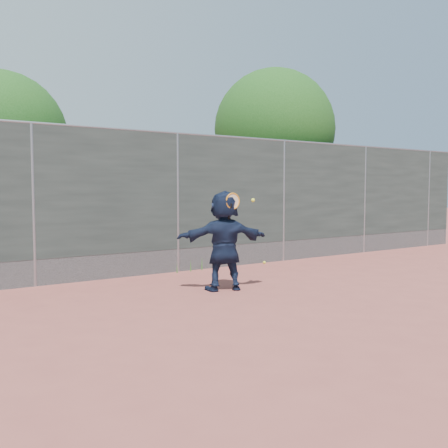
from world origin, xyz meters
TOP-DOWN VIEW (x-y plane):
  - ground at (0.00, 0.00)m, footprint 80.00×80.00m
  - player at (-0.27, 1.29)m, footprint 1.73×1.00m
  - ball_ground at (2.27, 3.34)m, footprint 0.07×0.07m
  - fence at (-0.00, 3.50)m, footprint 20.00×0.06m
  - swing_action at (-0.18, 1.09)m, footprint 0.63×0.13m
  - tree_right at (4.68, 5.75)m, footprint 3.78×3.60m
  - tree_left at (-2.85, 6.55)m, footprint 3.15×3.00m
  - weed_clump at (0.29, 3.38)m, footprint 0.68×0.07m

SIDE VIEW (x-z plane):
  - ground at x=0.00m, z-range 0.00..0.00m
  - ball_ground at x=2.27m, z-range 0.00..0.07m
  - weed_clump at x=0.29m, z-range -0.02..0.28m
  - player at x=-0.27m, z-range 0.00..1.77m
  - swing_action at x=-0.18m, z-range 1.32..1.83m
  - fence at x=0.00m, z-range 0.07..3.09m
  - tree_left at x=-2.85m, z-range 0.68..5.20m
  - tree_right at x=4.68m, z-range 0.80..6.19m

